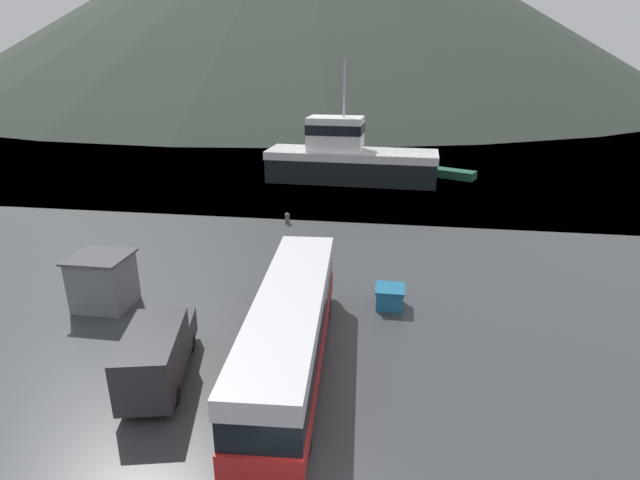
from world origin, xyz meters
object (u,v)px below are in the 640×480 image
object	(u,v)px
tour_bus	(291,327)
fishing_boat	(348,157)
dock_kiosk	(103,281)
delivery_van	(157,352)
storage_bin	(390,297)
small_boat	(448,173)

from	to	relation	value
tour_bus	fishing_boat	distance (m)	32.56
fishing_boat	dock_kiosk	world-z (taller)	fishing_boat
delivery_van	fishing_boat	size ratio (longest dim) A/B	0.35
fishing_boat	storage_bin	xyz separation A→B (m)	(4.67, -26.68, -1.84)
delivery_van	tour_bus	bearing A→B (deg)	5.03
fishing_boat	tour_bus	bearing A→B (deg)	4.07
storage_bin	small_boat	size ratio (longest dim) A/B	0.26
small_boat	fishing_boat	bearing A→B (deg)	-46.77
dock_kiosk	small_boat	distance (m)	37.36
delivery_van	storage_bin	world-z (taller)	delivery_van
storage_bin	small_boat	bearing A→B (deg)	79.70
delivery_van	small_boat	size ratio (longest dim) A/B	1.04
tour_bus	delivery_van	bearing A→B (deg)	-165.47
dock_kiosk	small_boat	xyz separation A→B (m)	(19.47, 31.87, -0.94)
tour_bus	small_boat	bearing A→B (deg)	71.90
fishing_boat	storage_bin	size ratio (longest dim) A/B	11.34
dock_kiosk	fishing_boat	bearing A→B (deg)	71.91
delivery_van	small_boat	xyz separation A→B (m)	(14.05, 37.28, -0.82)
tour_bus	delivery_van	xyz separation A→B (m)	(-4.84, -1.59, -0.60)
storage_bin	dock_kiosk	distance (m)	14.23
fishing_boat	storage_bin	bearing A→B (deg)	12.45
tour_bus	storage_bin	distance (m)	7.11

